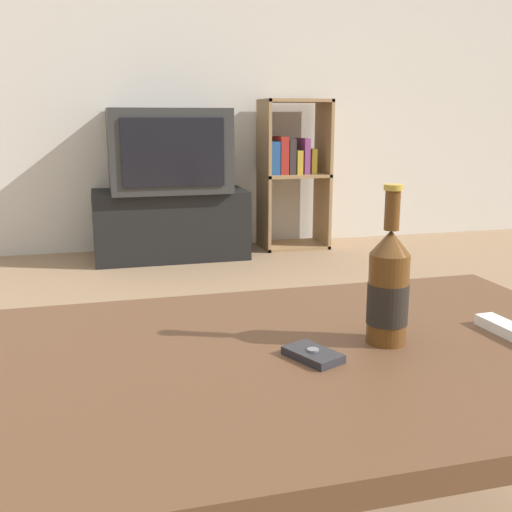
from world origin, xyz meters
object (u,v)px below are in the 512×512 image
at_px(television, 168,150).
at_px(tv_stand, 170,224).
at_px(beer_bottle, 388,289).
at_px(cell_phone, 313,355).
at_px(bookshelf, 292,168).

bearing_deg(television, tv_stand, 90.00).
relative_size(tv_stand, beer_bottle, 3.25).
bearing_deg(cell_phone, television, 63.91).
distance_m(tv_stand, television, 0.45).
relative_size(beer_bottle, cell_phone, 2.53).
relative_size(tv_stand, bookshelf, 0.96).
xyz_separation_m(beer_bottle, cell_phone, (-0.15, -0.04, -0.09)).
bearing_deg(cell_phone, beer_bottle, -10.53).
bearing_deg(tv_stand, television, -90.00).
distance_m(bookshelf, beer_bottle, 2.91).
bearing_deg(tv_stand, beer_bottle, -88.64).
xyz_separation_m(tv_stand, television, (0.00, -0.00, 0.45)).
relative_size(bookshelf, cell_phone, 8.59).
distance_m(television, cell_phone, 2.77).
xyz_separation_m(television, cell_phone, (-0.09, -2.76, -0.19)).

